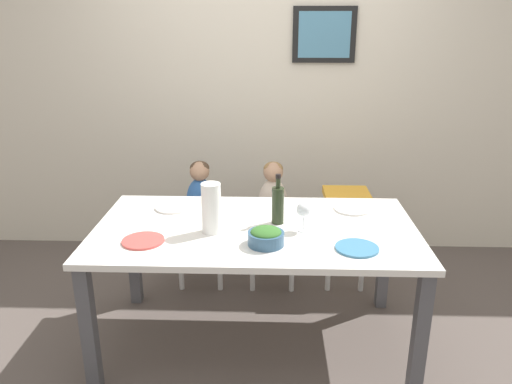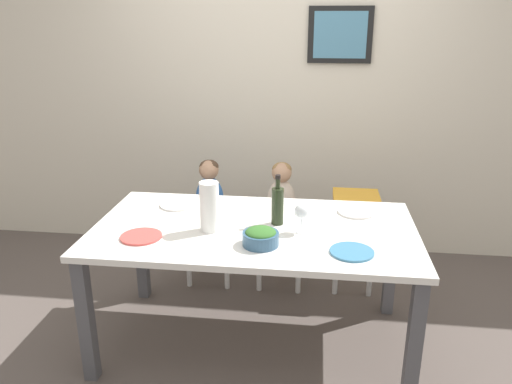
{
  "view_description": "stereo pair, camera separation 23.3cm",
  "coord_description": "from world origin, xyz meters",
  "px_view_note": "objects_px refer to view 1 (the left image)",
  "views": [
    {
      "loc": [
        0.09,
        -2.57,
        1.86
      ],
      "look_at": [
        0.0,
        0.07,
        0.94
      ],
      "focal_mm": 35.0,
      "sensor_mm": 36.0,
      "label": 1
    },
    {
      "loc": [
        0.32,
        -2.55,
        1.86
      ],
      "look_at": [
        0.0,
        0.07,
        0.94
      ],
      "focal_mm": 35.0,
      "sensor_mm": 36.0,
      "label": 2
    }
  ],
  "objects_px": {
    "chair_far_left": "(202,232)",
    "person_child_center": "(273,193)",
    "salad_bowl_large": "(266,236)",
    "person_child_left": "(200,192)",
    "dinner_plate_back_left": "(173,207)",
    "wine_glass_near": "(304,210)",
    "chair_far_center": "(273,233)",
    "dinner_plate_front_left": "(143,241)",
    "dinner_plate_front_right": "(357,248)",
    "dinner_plate_back_right": "(352,209)",
    "chair_right_highchair": "(346,214)",
    "paper_towel_roll": "(211,208)",
    "wine_bottle": "(278,204)"
  },
  "relations": [
    {
      "from": "wine_bottle",
      "to": "paper_towel_roll",
      "type": "distance_m",
      "value": 0.39
    },
    {
      "from": "salad_bowl_large",
      "to": "dinner_plate_back_left",
      "type": "height_order",
      "value": "salad_bowl_large"
    },
    {
      "from": "wine_glass_near",
      "to": "dinner_plate_back_right",
      "type": "height_order",
      "value": "wine_glass_near"
    },
    {
      "from": "dinner_plate_front_right",
      "to": "chair_far_left",
      "type": "bearing_deg",
      "value": 132.85
    },
    {
      "from": "chair_right_highchair",
      "to": "chair_far_center",
      "type": "bearing_deg",
      "value": -180.0
    },
    {
      "from": "dinner_plate_front_left",
      "to": "person_child_left",
      "type": "bearing_deg",
      "value": 80.4
    },
    {
      "from": "person_child_center",
      "to": "salad_bowl_large",
      "type": "bearing_deg",
      "value": -92.06
    },
    {
      "from": "chair_far_center",
      "to": "dinner_plate_back_left",
      "type": "xyz_separation_m",
      "value": [
        -0.61,
        -0.47,
        0.37
      ]
    },
    {
      "from": "chair_right_highchair",
      "to": "dinner_plate_back_left",
      "type": "distance_m",
      "value": 1.25
    },
    {
      "from": "chair_far_left",
      "to": "dinner_plate_front_right",
      "type": "distance_m",
      "value": 1.43
    },
    {
      "from": "paper_towel_roll",
      "to": "chair_far_center",
      "type": "bearing_deg",
      "value": 68.08
    },
    {
      "from": "dinner_plate_back_right",
      "to": "chair_right_highchair",
      "type": "bearing_deg",
      "value": 85.51
    },
    {
      "from": "chair_right_highchair",
      "to": "dinner_plate_back_left",
      "type": "relative_size",
      "value": 3.19
    },
    {
      "from": "dinner_plate_back_left",
      "to": "wine_glass_near",
      "type": "bearing_deg",
      "value": -22.22
    },
    {
      "from": "wine_glass_near",
      "to": "dinner_plate_back_right",
      "type": "bearing_deg",
      "value": 45.91
    },
    {
      "from": "chair_far_center",
      "to": "dinner_plate_back_left",
      "type": "relative_size",
      "value": 2.12
    },
    {
      "from": "person_child_center",
      "to": "wine_glass_near",
      "type": "height_order",
      "value": "same"
    },
    {
      "from": "person_child_left",
      "to": "dinner_plate_back_right",
      "type": "relative_size",
      "value": 2.06
    },
    {
      "from": "chair_far_center",
      "to": "dinner_plate_front_left",
      "type": "distance_m",
      "value": 1.23
    },
    {
      "from": "dinner_plate_front_right",
      "to": "paper_towel_roll",
      "type": "bearing_deg",
      "value": 166.02
    },
    {
      "from": "person_child_center",
      "to": "wine_bottle",
      "type": "height_order",
      "value": "wine_bottle"
    },
    {
      "from": "wine_glass_near",
      "to": "paper_towel_roll",
      "type": "bearing_deg",
      "value": -176.15
    },
    {
      "from": "chair_right_highchair",
      "to": "wine_glass_near",
      "type": "xyz_separation_m",
      "value": [
        -0.35,
        -0.79,
        0.33
      ]
    },
    {
      "from": "salad_bowl_large",
      "to": "person_child_left",
      "type": "bearing_deg",
      "value": 116.09
    },
    {
      "from": "person_child_left",
      "to": "salad_bowl_large",
      "type": "xyz_separation_m",
      "value": [
        0.48,
        -0.98,
        0.11
      ]
    },
    {
      "from": "salad_bowl_large",
      "to": "dinner_plate_back_right",
      "type": "relative_size",
      "value": 0.85
    },
    {
      "from": "wine_glass_near",
      "to": "chair_far_left",
      "type": "bearing_deg",
      "value": 130.7
    },
    {
      "from": "chair_far_left",
      "to": "dinner_plate_back_left",
      "type": "relative_size",
      "value": 2.12
    },
    {
      "from": "person_child_left",
      "to": "wine_bottle",
      "type": "bearing_deg",
      "value": -51.7
    },
    {
      "from": "dinner_plate_front_right",
      "to": "person_child_left",
      "type": "bearing_deg",
      "value": 132.82
    },
    {
      "from": "person_child_left",
      "to": "paper_towel_roll",
      "type": "relative_size",
      "value": 1.63
    },
    {
      "from": "wine_glass_near",
      "to": "salad_bowl_large",
      "type": "height_order",
      "value": "wine_glass_near"
    },
    {
      "from": "wine_glass_near",
      "to": "dinner_plate_back_left",
      "type": "bearing_deg",
      "value": 157.78
    },
    {
      "from": "wine_bottle",
      "to": "chair_far_left",
      "type": "bearing_deg",
      "value": 128.34
    },
    {
      "from": "chair_far_left",
      "to": "person_child_left",
      "type": "distance_m",
      "value": 0.31
    },
    {
      "from": "chair_far_left",
      "to": "chair_far_center",
      "type": "relative_size",
      "value": 1.0
    },
    {
      "from": "chair_right_highchair",
      "to": "person_child_left",
      "type": "xyz_separation_m",
      "value": [
        -1.03,
        0.0,
        0.15
      ]
    },
    {
      "from": "chair_far_left",
      "to": "salad_bowl_large",
      "type": "height_order",
      "value": "salad_bowl_large"
    },
    {
      "from": "paper_towel_roll",
      "to": "salad_bowl_large",
      "type": "relative_size",
      "value": 1.48
    },
    {
      "from": "chair_far_left",
      "to": "dinner_plate_back_left",
      "type": "xyz_separation_m",
      "value": [
        -0.1,
        -0.47,
        0.37
      ]
    },
    {
      "from": "chair_far_center",
      "to": "dinner_plate_front_right",
      "type": "xyz_separation_m",
      "value": [
        0.43,
        -1.01,
        0.37
      ]
    },
    {
      "from": "person_child_left",
      "to": "person_child_center",
      "type": "xyz_separation_m",
      "value": [
        0.51,
        0.0,
        0.0
      ]
    },
    {
      "from": "wine_glass_near",
      "to": "dinner_plate_back_left",
      "type": "height_order",
      "value": "wine_glass_near"
    },
    {
      "from": "person_child_left",
      "to": "wine_glass_near",
      "type": "distance_m",
      "value": 1.06
    },
    {
      "from": "person_child_left",
      "to": "person_child_center",
      "type": "height_order",
      "value": "same"
    },
    {
      "from": "chair_far_left",
      "to": "salad_bowl_large",
      "type": "relative_size",
      "value": 2.49
    },
    {
      "from": "person_child_center",
      "to": "paper_towel_roll",
      "type": "bearing_deg",
      "value": -111.9
    },
    {
      "from": "dinner_plate_back_left",
      "to": "dinner_plate_back_right",
      "type": "height_order",
      "value": "same"
    },
    {
      "from": "chair_right_highchair",
      "to": "dinner_plate_back_right",
      "type": "relative_size",
      "value": 3.19
    },
    {
      "from": "chair_far_left",
      "to": "person_child_center",
      "type": "xyz_separation_m",
      "value": [
        0.51,
        0.0,
        0.31
      ]
    }
  ]
}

